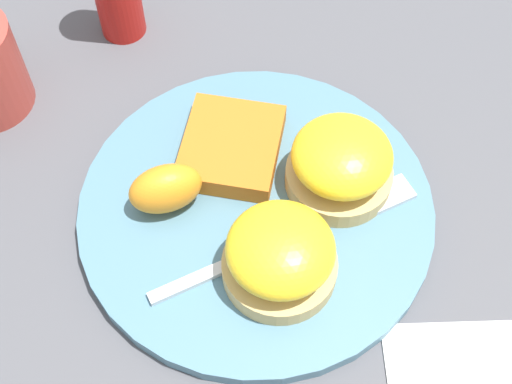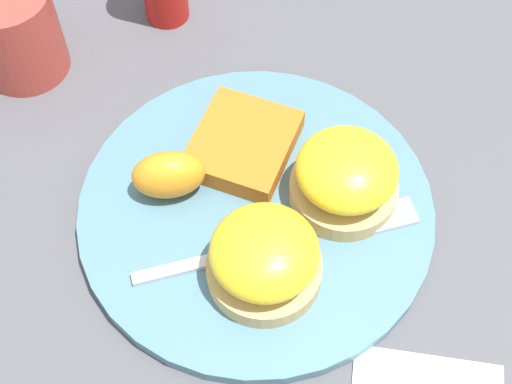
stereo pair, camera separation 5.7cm
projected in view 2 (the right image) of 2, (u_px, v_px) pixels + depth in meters
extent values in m
plane|color=#4C4C51|center=(256.00, 214.00, 0.60)|extent=(1.10, 1.10, 0.00)
cylinder|color=slate|center=(256.00, 209.00, 0.59)|extent=(0.30, 0.30, 0.01)
cylinder|color=tan|center=(264.00, 270.00, 0.55)|extent=(0.09, 0.09, 0.02)
ellipsoid|color=yellow|center=(265.00, 252.00, 0.52)|extent=(0.08, 0.08, 0.04)
cylinder|color=tan|center=(343.00, 190.00, 0.59)|extent=(0.09, 0.09, 0.02)
ellipsoid|color=yellow|center=(347.00, 169.00, 0.56)|extent=(0.08, 0.08, 0.04)
cube|color=#BB641C|center=(243.00, 144.00, 0.61)|extent=(0.11, 0.10, 0.02)
ellipsoid|color=orange|center=(169.00, 175.00, 0.58)|extent=(0.05, 0.07, 0.04)
cube|color=silver|center=(210.00, 261.00, 0.56)|extent=(0.05, 0.12, 0.00)
cube|color=silver|center=(386.00, 217.00, 0.58)|extent=(0.04, 0.05, 0.00)
cylinder|color=#B23D33|center=(16.00, 33.00, 0.65)|extent=(0.08, 0.08, 0.09)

